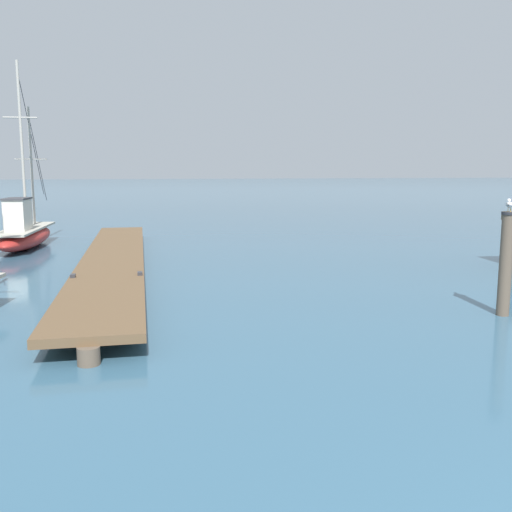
{
  "coord_description": "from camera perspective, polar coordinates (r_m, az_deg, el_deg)",
  "views": [
    {
      "loc": [
        -4.41,
        -1.56,
        3.03
      ],
      "look_at": [
        -1.78,
        8.85,
        1.4
      ],
      "focal_mm": 39.73,
      "sensor_mm": 36.0,
      "label": 1
    }
  ],
  "objects": [
    {
      "name": "fishing_boat_1",
      "position": [
        24.05,
        -22.29,
        2.22
      ],
      "size": [
        2.02,
        7.23,
        7.21
      ],
      "color": "#AD2823",
      "rests_on": "ground"
    },
    {
      "name": "mooring_piling",
      "position": [
        12.87,
        23.85,
        -0.59
      ],
      "size": [
        0.3,
        0.3,
        2.19
      ],
      "color": "brown",
      "rests_on": "ground"
    },
    {
      "name": "perched_seagull",
      "position": [
        12.75,
        24.18,
        4.75
      ],
      "size": [
        0.26,
        0.35,
        0.26
      ],
      "color": "gold",
      "rests_on": "mooring_piling"
    },
    {
      "name": "floating_dock",
      "position": [
        17.84,
        -14.16,
        -0.22
      ],
      "size": [
        2.63,
        17.78,
        0.53
      ],
      "color": "brown",
      "rests_on": "ground"
    }
  ]
}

